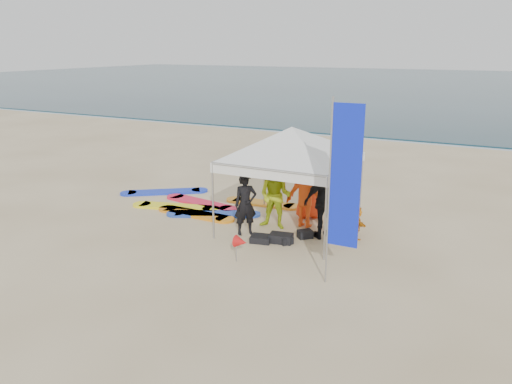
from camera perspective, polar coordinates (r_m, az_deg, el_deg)
The scene contains 14 objects.
ground at distance 10.54m, azimuth -4.85°, elevation -10.09°, with size 120.00×120.00×0.00m, color beige.
ocean at distance 68.34m, azimuth 22.93°, elevation 11.19°, with size 160.00×84.00×0.08m, color #0C2633.
shoreline_foam at distance 27.08m, azimuth 15.75°, elevation 5.78°, with size 160.00×1.20×0.01m, color silver.
person_black_a at distance 12.72m, azimuth -1.21°, elevation -1.43°, with size 0.58×0.38×1.60m, color black.
person_yellow at distance 13.13m, azimuth 2.21°, elevation -0.41°, with size 0.87×0.68×1.80m, color #B7D11D.
person_orange_a at distance 13.32m, azimuth 5.74°, elevation -0.25°, with size 1.16×0.67×1.79m, color #F24A15.
person_black_b at distance 12.54m, azimuth 7.97°, elevation -0.98°, with size 1.15×0.48×1.96m, color black.
person_orange_b at distance 14.00m, azimuth 6.06°, elevation 0.82°, with size 0.94×0.61×1.91m, color #F53915.
person_seated at distance 12.79m, azimuth 11.46°, elevation -3.46°, with size 0.78×0.25×0.84m, color orange.
canopy_tent at distance 12.64m, azimuth 4.12°, elevation 7.39°, with size 4.14×4.14×3.13m.
feather_flag at distance 9.69m, azimuth 10.01°, elevation 1.45°, with size 0.64×0.04×3.79m.
marker_pennant at distance 11.14m, azimuth -1.75°, elevation -5.74°, with size 0.28×0.28×0.64m.
gear_pile at distance 12.47m, azimuth 2.77°, elevation -5.25°, with size 1.38×1.21×0.22m.
surfboard_spread at distance 15.27m, azimuth -6.43°, elevation -1.47°, with size 5.53×2.81×0.07m.
Camera 1 is at (5.01, -8.00, 4.68)m, focal length 35.00 mm.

